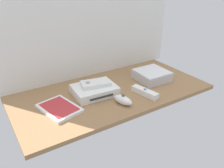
% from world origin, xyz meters
% --- Properties ---
extents(ground_plane, '(1.00, 0.48, 0.02)m').
position_xyz_m(ground_plane, '(0.00, 0.00, -0.01)').
color(ground_plane, '#936D47').
rests_on(ground_plane, ground).
extents(back_wall, '(1.10, 0.01, 0.64)m').
position_xyz_m(back_wall, '(0.00, 0.25, 0.32)').
color(back_wall, white).
rests_on(back_wall, ground).
extents(game_console, '(0.22, 0.18, 0.04)m').
position_xyz_m(game_console, '(-0.09, 0.02, 0.02)').
color(game_console, white).
rests_on(game_console, ground_plane).
extents(mini_computer, '(0.17, 0.17, 0.05)m').
position_xyz_m(mini_computer, '(0.27, 0.00, 0.03)').
color(mini_computer, silver).
rests_on(mini_computer, ground_plane).
extents(game_case, '(0.17, 0.21, 0.02)m').
position_xyz_m(game_case, '(-0.30, -0.03, 0.01)').
color(game_case, white).
rests_on(game_case, ground_plane).
extents(remote_wand, '(0.06, 0.15, 0.03)m').
position_xyz_m(remote_wand, '(0.12, -0.12, 0.02)').
color(remote_wand, white).
rests_on(remote_wand, ground_plane).
extents(remote_nunchuk, '(0.07, 0.11, 0.05)m').
position_xyz_m(remote_nunchuk, '(-0.02, -0.14, 0.02)').
color(remote_nunchuk, white).
rests_on(remote_nunchuk, ground_plane).
extents(remote_classic_pad, '(0.16, 0.11, 0.02)m').
position_xyz_m(remote_classic_pad, '(-0.08, 0.02, 0.05)').
color(remote_classic_pad, white).
rests_on(remote_classic_pad, game_console).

